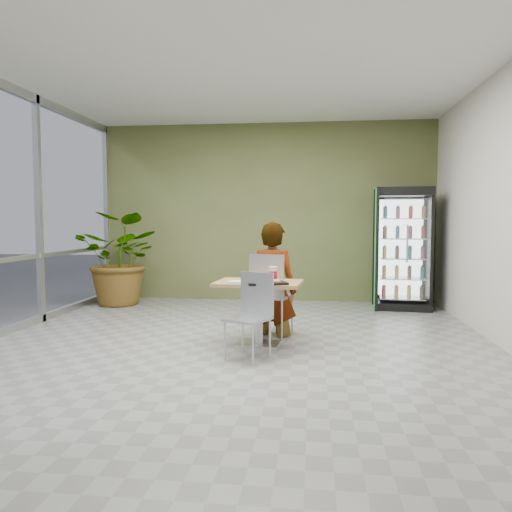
{
  "coord_description": "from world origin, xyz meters",
  "views": [
    {
      "loc": [
        0.87,
        -5.52,
        1.44
      ],
      "look_at": [
        0.15,
        0.73,
        1.0
      ],
      "focal_mm": 35.0,
      "sensor_mm": 36.0,
      "label": 1
    }
  ],
  "objects_px": {
    "seated_woman": "(273,290)",
    "potted_plant": "(122,259)",
    "dining_table": "(259,300)",
    "beverage_fridge": "(403,249)",
    "cafeteria_tray": "(266,283)",
    "chair_far": "(270,288)",
    "chair_near": "(252,308)",
    "soda_cup": "(273,274)"
  },
  "relations": [
    {
      "from": "seated_woman",
      "to": "potted_plant",
      "type": "height_order",
      "value": "potted_plant"
    },
    {
      "from": "seated_woman",
      "to": "dining_table",
      "type": "bearing_deg",
      "value": 95.65
    },
    {
      "from": "beverage_fridge",
      "to": "cafeteria_tray",
      "type": "bearing_deg",
      "value": -117.66
    },
    {
      "from": "dining_table",
      "to": "chair_far",
      "type": "xyz_separation_m",
      "value": [
        0.08,
        0.52,
        0.07
      ]
    },
    {
      "from": "dining_table",
      "to": "beverage_fridge",
      "type": "xyz_separation_m",
      "value": [
        2.08,
        2.74,
        0.46
      ]
    },
    {
      "from": "seated_woman",
      "to": "beverage_fridge",
      "type": "xyz_separation_m",
      "value": [
        1.97,
        2.16,
        0.42
      ]
    },
    {
      "from": "chair_far",
      "to": "potted_plant",
      "type": "distance_m",
      "value": 3.42
    },
    {
      "from": "chair_near",
      "to": "soda_cup",
      "type": "xyz_separation_m",
      "value": [
        0.18,
        0.53,
        0.3
      ]
    },
    {
      "from": "seated_woman",
      "to": "cafeteria_tray",
      "type": "distance_m",
      "value": 0.83
    },
    {
      "from": "dining_table",
      "to": "chair_near",
      "type": "relative_size",
      "value": 1.14
    },
    {
      "from": "beverage_fridge",
      "to": "chair_far",
      "type": "bearing_deg",
      "value": -126.04
    },
    {
      "from": "potted_plant",
      "to": "cafeteria_tray",
      "type": "bearing_deg",
      "value": -45.48
    },
    {
      "from": "dining_table",
      "to": "soda_cup",
      "type": "height_order",
      "value": "soda_cup"
    },
    {
      "from": "chair_near",
      "to": "potted_plant",
      "type": "height_order",
      "value": "potted_plant"
    },
    {
      "from": "cafeteria_tray",
      "to": "potted_plant",
      "type": "height_order",
      "value": "potted_plant"
    },
    {
      "from": "chair_far",
      "to": "cafeteria_tray",
      "type": "distance_m",
      "value": 0.77
    },
    {
      "from": "seated_woman",
      "to": "cafeteria_tray",
      "type": "relative_size",
      "value": 3.97
    },
    {
      "from": "chair_far",
      "to": "seated_woman",
      "type": "height_order",
      "value": "seated_woman"
    },
    {
      "from": "chair_far",
      "to": "potted_plant",
      "type": "relative_size",
      "value": 0.65
    },
    {
      "from": "soda_cup",
      "to": "beverage_fridge",
      "type": "bearing_deg",
      "value": 54.69
    },
    {
      "from": "potted_plant",
      "to": "chair_far",
      "type": "bearing_deg",
      "value": -36.89
    },
    {
      "from": "chair_far",
      "to": "potted_plant",
      "type": "xyz_separation_m",
      "value": [
        -2.73,
        2.05,
        0.19
      ]
    },
    {
      "from": "seated_woman",
      "to": "potted_plant",
      "type": "relative_size",
      "value": 1.09
    },
    {
      "from": "chair_far",
      "to": "dining_table",
      "type": "bearing_deg",
      "value": 97.84
    },
    {
      "from": "seated_woman",
      "to": "cafeteria_tray",
      "type": "bearing_deg",
      "value": 106.07
    },
    {
      "from": "chair_near",
      "to": "beverage_fridge",
      "type": "xyz_separation_m",
      "value": [
        2.09,
        3.23,
        0.46
      ]
    },
    {
      "from": "chair_near",
      "to": "soda_cup",
      "type": "distance_m",
      "value": 0.64
    },
    {
      "from": "seated_woman",
      "to": "chair_far",
      "type": "bearing_deg",
      "value": 76.67
    },
    {
      "from": "beverage_fridge",
      "to": "seated_woman",
      "type": "bearing_deg",
      "value": -126.3
    },
    {
      "from": "chair_near",
      "to": "chair_far",
      "type": "bearing_deg",
      "value": 109.5
    },
    {
      "from": "dining_table",
      "to": "potted_plant",
      "type": "relative_size",
      "value": 0.64
    },
    {
      "from": "beverage_fridge",
      "to": "potted_plant",
      "type": "distance_m",
      "value": 4.74
    },
    {
      "from": "seated_woman",
      "to": "cafeteria_tray",
      "type": "height_order",
      "value": "seated_woman"
    },
    {
      "from": "dining_table",
      "to": "seated_woman",
      "type": "relative_size",
      "value": 0.59
    },
    {
      "from": "soda_cup",
      "to": "potted_plant",
      "type": "height_order",
      "value": "potted_plant"
    },
    {
      "from": "dining_table",
      "to": "soda_cup",
      "type": "relative_size",
      "value": 6.07
    },
    {
      "from": "dining_table",
      "to": "chair_far",
      "type": "height_order",
      "value": "chair_far"
    },
    {
      "from": "chair_far",
      "to": "soda_cup",
      "type": "xyz_separation_m",
      "value": [
        0.09,
        -0.49,
        0.23
      ]
    },
    {
      "from": "dining_table",
      "to": "seated_woman",
      "type": "bearing_deg",
      "value": 78.94
    },
    {
      "from": "dining_table",
      "to": "seated_woman",
      "type": "height_order",
      "value": "seated_woman"
    },
    {
      "from": "dining_table",
      "to": "cafeteria_tray",
      "type": "relative_size",
      "value": 2.34
    },
    {
      "from": "cafeteria_tray",
      "to": "potted_plant",
      "type": "relative_size",
      "value": 0.28
    }
  ]
}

